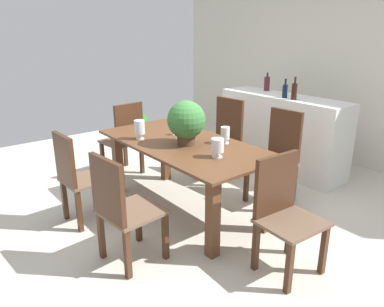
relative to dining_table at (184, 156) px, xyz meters
The scene contains 19 objects.
ground_plane 0.62m from the dining_table, 90.00° to the left, with size 7.04×7.04×0.00m, color beige.
back_wall 2.83m from the dining_table, 90.00° to the left, with size 6.40×0.10×2.60m, color beige.
dining_table is the anchor object (origin of this frame).
chair_foot_end 1.25m from the dining_table, ahead, with size 0.44×0.49×0.92m.
chair_near_left 1.05m from the dining_table, 113.96° to the right, with size 0.42×0.46×0.92m.
chair_far_right 1.06m from the dining_table, 66.40° to the left, with size 0.45×0.48×1.00m.
chair_far_left 1.07m from the dining_table, 114.41° to the left, with size 0.49×0.50×1.00m.
chair_head_end 1.25m from the dining_table, behind, with size 0.49×0.47×0.96m.
chair_near_right 1.06m from the dining_table, 65.46° to the right, with size 0.49×0.49×0.94m.
flower_centerpiece 0.38m from the dining_table, 16.09° to the right, with size 0.37×0.37×0.43m.
crystal_vase_left 0.47m from the dining_table, 46.10° to the left, with size 0.09×0.09×0.17m.
crystal_vase_center_near 0.59m from the dining_table, ahead, with size 0.11×0.11×0.17m.
crystal_vase_right 0.54m from the dining_table, 142.74° to the right, with size 0.11×0.11×0.20m.
wine_glass 0.37m from the dining_table, 160.53° to the left, with size 0.06×0.06×0.14m.
kitchen_counter 1.78m from the dining_table, 95.56° to the left, with size 1.79×0.50×1.00m, color silver.
wine_bottle_amber 2.05m from the dining_table, 106.98° to the left, with size 0.08×0.08×0.25m.
wine_bottle_green 1.71m from the dining_table, 92.37° to the left, with size 0.06×0.06×0.24m.
wine_bottle_dark 1.71m from the dining_table, 87.24° to the left, with size 0.07×0.07×0.28m.
potted_plant_floor 2.42m from the dining_table, 160.52° to the left, with size 0.37×0.37×0.55m.
Camera 1 is at (2.81, -2.29, 1.84)m, focal length 34.64 mm.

